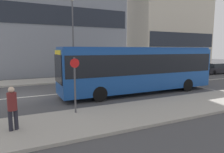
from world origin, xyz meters
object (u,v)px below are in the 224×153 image
parked_car_2 (215,69)px  pedestrian_near_stop (12,106)px  parked_car_1 (187,71)px  bus_stop_sign (75,81)px  parked_car_0 (150,73)px  street_lamp (73,32)px  city_bus (140,67)px

parked_car_2 → pedestrian_near_stop: pedestrian_near_stop is taller
parked_car_1 → parked_car_2: parked_car_2 is taller
bus_stop_sign → parked_car_2: bearing=22.1°
parked_car_0 → parked_car_1: (5.22, -0.26, -0.03)m
parked_car_1 → street_lamp: size_ratio=0.54×
parked_car_1 → bus_stop_sign: bearing=-152.2°
parked_car_0 → parked_car_2: 10.49m
parked_car_2 → pedestrian_near_stop: size_ratio=2.43×
city_bus → parked_car_1: size_ratio=2.70×
city_bus → bus_stop_sign: size_ratio=4.35×
city_bus → parked_car_2: 16.71m
street_lamp → bus_stop_sign: bearing=-104.4°
parked_car_2 → parked_car_0: bearing=179.6°
parked_car_0 → bus_stop_sign: bus_stop_sign is taller
parked_car_1 → city_bus: bearing=-152.3°
parked_car_1 → pedestrian_near_stop: pedestrian_near_stop is taller
parked_car_2 → pedestrian_near_stop: bearing=-157.9°
city_bus → street_lamp: (-2.95, 7.44, 3.02)m
city_bus → bus_stop_sign: bearing=-147.2°
parked_car_2 → street_lamp: size_ratio=0.51×
city_bus → parked_car_0: bearing=52.8°
parked_car_0 → street_lamp: size_ratio=0.53×
parked_car_0 → bus_stop_sign: size_ratio=1.59×
parked_car_2 → street_lamp: bearing=174.5°
city_bus → parked_car_1: city_bus is taller
bus_stop_sign → street_lamp: bearing=75.6°
city_bus → bus_stop_sign: 6.37m
parked_car_2 → pedestrian_near_stop: (-24.01, -9.72, 0.44)m
city_bus → street_lamp: 8.55m
parked_car_0 → parked_car_2: size_ratio=1.04×
pedestrian_near_stop → street_lamp: street_lamp is taller
parked_car_0 → bus_stop_sign: bearing=-141.1°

